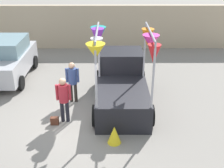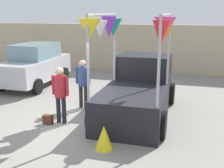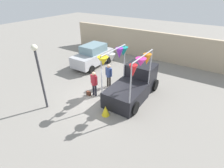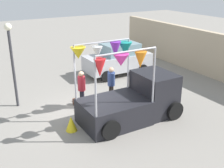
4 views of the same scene
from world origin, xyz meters
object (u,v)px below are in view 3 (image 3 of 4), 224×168
Objects in this scene: handbag at (89,93)px; folded_kite_bundle_sunflower at (106,111)px; vendor_truck at (134,82)px; street_lamp at (39,69)px; parked_car at (93,55)px; person_vendor at (109,74)px; person_customer at (94,82)px.

folded_kite_bundle_sunflower is at bearing -26.67° from handbag.
vendor_truck is 6.85× the size of folded_kite_bundle_sunflower.
vendor_truck is at bearing 47.74° from street_lamp.
person_vendor is at bearing -35.88° from parked_car.
person_customer is at bearing -95.18° from person_vendor.
folded_kite_bundle_sunflower is (2.08, -1.05, 0.16)m from handbag.
street_lamp is at bearing -76.09° from parked_car.
vendor_truck reaches higher than person_vendor.
person_customer is (-2.03, -1.45, 0.10)m from vendor_truck.
parked_car is 4.05m from person_vendor.
person_vendor is 1.92m from handbag.
parked_car is at bearing 144.12° from person_vendor.
street_lamp is (-1.58, -2.52, 1.45)m from person_customer.
folded_kite_bundle_sunflower is at bearing 21.04° from street_lamp.
person_customer reaches higher than handbag.
person_customer is 6.04× the size of handbag.
person_customer reaches higher than person_vendor.
street_lamp reaches higher than person_vendor.
parked_car is at bearing 155.54° from vendor_truck.
handbag is at bearing -145.23° from vendor_truck.
folded_kite_bundle_sunflower is (4.88, -5.06, -0.64)m from parked_car.
street_lamp is at bearing -117.90° from handbag.
street_lamp is at bearing -132.26° from vendor_truck.
parked_car reaches higher than folded_kite_bundle_sunflower.
street_lamp is (1.57, -6.33, 1.52)m from parked_car.
vendor_truck is 14.67× the size of handbag.
street_lamp reaches higher than parked_car.
person_vendor is 0.45× the size of street_lamp.
person_vendor is (3.28, -2.37, 0.08)m from parked_car.
parked_car reaches higher than person_vendor.
handbag is 3.51m from street_lamp.
street_lamp is 4.16m from folded_kite_bundle_sunflower.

